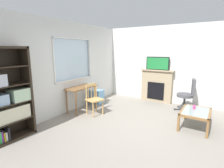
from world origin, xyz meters
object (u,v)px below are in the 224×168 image
object	(u,v)px
tv	(158,63)
sippy_cup	(194,107)
office_chair	(188,93)
fireplace	(157,86)
desk_under_window	(81,91)
wooden_chair	(94,99)
bookshelf	(7,99)
plastic_drawer_unit	(97,97)
coffee_table	(196,113)

from	to	relation	value
tv	sippy_cup	distance (m)	2.23
office_chair	sippy_cup	size ratio (longest dim) A/B	11.11
fireplace	desk_under_window	bearing A→B (deg)	142.93
wooden_chair	office_chair	distance (m)	2.87
bookshelf	sippy_cup	world-z (taller)	bookshelf
fireplace	sippy_cup	world-z (taller)	fireplace
fireplace	sippy_cup	bearing A→B (deg)	-135.55
tv	office_chair	xyz separation A→B (m)	(-0.42, -1.13, -0.83)
tv	sippy_cup	xyz separation A→B (m)	(-1.44, -1.43, -0.92)
plastic_drawer_unit	fireplace	size ratio (longest dim) A/B	0.40
desk_under_window	fireplace	distance (m)	2.72
bookshelf	fireplace	xyz separation A→B (m)	(4.28, -1.75, -0.29)
coffee_table	fireplace	bearing A→B (deg)	42.95
fireplace	tv	size ratio (longest dim) A/B	1.47
tv	coffee_table	size ratio (longest dim) A/B	0.88
wooden_chair	coffee_table	bearing A→B (deg)	-76.71
bookshelf	sippy_cup	size ratio (longest dim) A/B	21.54
desk_under_window	coffee_table	xyz separation A→B (m)	(0.57, -3.13, -0.27)
bookshelf	tv	size ratio (longest dim) A/B	2.41
wooden_chair	coffee_table	size ratio (longest dim) A/B	0.98
bookshelf	wooden_chair	xyz separation A→B (m)	(2.06, -0.63, -0.41)
desk_under_window	coffee_table	size ratio (longest dim) A/B	1.08
bookshelf	sippy_cup	bearing A→B (deg)	-48.54
desk_under_window	coffee_table	world-z (taller)	desk_under_window
fireplace	wooden_chair	bearing A→B (deg)	153.17
desk_under_window	tv	xyz separation A→B (m)	(2.15, -1.64, 0.75)
wooden_chair	fireplace	distance (m)	2.49
fireplace	coffee_table	bearing A→B (deg)	-137.05
fireplace	plastic_drawer_unit	bearing A→B (deg)	128.14
bookshelf	coffee_table	size ratio (longest dim) A/B	2.11
bookshelf	office_chair	bearing A→B (deg)	-36.85
plastic_drawer_unit	sippy_cup	distance (m)	3.13
plastic_drawer_unit	office_chair	world-z (taller)	office_chair
fireplace	coffee_table	xyz separation A→B (m)	(-1.60, -1.49, -0.22)
office_chair	sippy_cup	xyz separation A→B (m)	(-1.03, -0.31, -0.09)
plastic_drawer_unit	coffee_table	size ratio (longest dim) A/B	0.52
wooden_chair	desk_under_window	bearing A→B (deg)	84.28
desk_under_window	office_chair	distance (m)	3.26
fireplace	coffee_table	world-z (taller)	fireplace
plastic_drawer_unit	sippy_cup	world-z (taller)	sippy_cup
office_chair	coffee_table	xyz separation A→B (m)	(-1.17, -0.36, -0.19)
plastic_drawer_unit	coffee_table	bearing A→B (deg)	-94.97
coffee_table	sippy_cup	distance (m)	0.19
desk_under_window	fireplace	world-z (taller)	fireplace
fireplace	office_chair	size ratio (longest dim) A/B	1.19
bookshelf	tv	distance (m)	4.63
tv	sippy_cup	world-z (taller)	tv
bookshelf	office_chair	distance (m)	4.81
desk_under_window	fireplace	xyz separation A→B (m)	(2.17, -1.64, -0.05)
coffee_table	wooden_chair	bearing A→B (deg)	103.29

